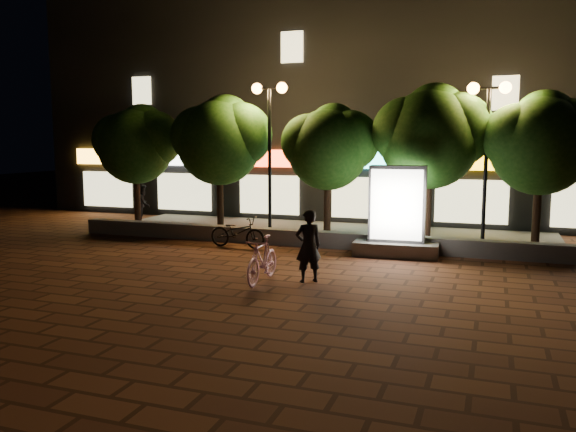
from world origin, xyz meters
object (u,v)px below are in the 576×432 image
at_px(street_lamp_left, 270,120).
at_px(street_lamp_right, 488,122).
at_px(tree_right, 432,133).
at_px(ad_kiosk, 397,219).
at_px(rider, 308,246).
at_px(tree_mid, 330,144).
at_px(pedestrian, 143,204).
at_px(tree_far_left, 137,142).
at_px(tree_left, 221,137).
at_px(scooter_pink, 262,259).
at_px(tree_far_right, 543,139).
at_px(scooter_parked, 238,232).

relative_size(street_lamp_left, street_lamp_right, 1.04).
bearing_deg(tree_right, ad_kiosk, -110.01).
bearing_deg(rider, tree_mid, -115.60).
relative_size(tree_mid, pedestrian, 2.91).
bearing_deg(tree_mid, pedestrian, 175.41).
bearing_deg(rider, pedestrian, -72.76).
bearing_deg(tree_far_left, pedestrian, 113.18).
distance_m(tree_left, street_lamp_right, 8.96).
bearing_deg(scooter_pink, rider, 19.35).
distance_m(street_lamp_left, ad_kiosk, 5.77).
bearing_deg(tree_far_right, street_lamp_left, -178.24).
bearing_deg(street_lamp_left, tree_left, 172.30).
bearing_deg(tree_far_left, rider, -34.37).
bearing_deg(tree_far_right, tree_left, 180.00).
xyz_separation_m(tree_far_left, scooter_parked, (5.23, -2.46, -2.80)).
xyz_separation_m(tree_mid, tree_right, (3.31, 0.00, 0.35)).
xyz_separation_m(street_lamp_left, pedestrian, (-5.72, 0.89, -3.17)).
bearing_deg(street_lamp_left, ad_kiosk, -20.12).
bearing_deg(street_lamp_right, pedestrian, 176.01).
bearing_deg(pedestrian, tree_far_right, -111.71).
bearing_deg(scooter_pink, street_lamp_left, 109.74).
bearing_deg(tree_right, tree_left, -180.00).
distance_m(tree_far_right, scooter_parked, 9.56).
relative_size(tree_right, street_lamp_right, 1.02).
relative_size(ad_kiosk, rider, 1.51).
bearing_deg(ad_kiosk, scooter_pink, -119.95).
xyz_separation_m(tree_mid, street_lamp_right, (4.95, -0.26, 0.68)).
height_order(scooter_parked, pedestrian, pedestrian).
bearing_deg(pedestrian, street_lamp_right, -113.20).
relative_size(tree_mid, ad_kiosk, 1.72).
distance_m(scooter_pink, scooter_parked, 4.49).
distance_m(tree_right, tree_far_right, 3.20).
xyz_separation_m(ad_kiosk, rider, (-1.45, -3.94, -0.19)).
height_order(tree_right, scooter_pink, tree_right).
xyz_separation_m(tree_left, scooter_parked, (1.72, -2.46, -2.95)).
relative_size(street_lamp_left, scooter_parked, 2.76).
relative_size(tree_far_left, tree_right, 0.91).
xyz_separation_m(tree_mid, street_lamp_left, (-2.05, -0.26, 0.81)).
relative_size(scooter_pink, rider, 1.04).
xyz_separation_m(ad_kiosk, pedestrian, (-10.36, 2.59, -0.20)).
relative_size(tree_mid, street_lamp_left, 0.87).
xyz_separation_m(tree_far_right, street_lamp_right, (-1.55, -0.26, 0.53)).
bearing_deg(scooter_pink, street_lamp_right, 51.08).
xyz_separation_m(street_lamp_right, pedestrian, (-12.72, 0.89, -3.04)).
distance_m(tree_left, scooter_pink, 8.04).
distance_m(tree_left, tree_right, 7.30).
xyz_separation_m(tree_far_left, rider, (8.64, -5.91, -2.42)).
distance_m(rider, pedestrian, 11.04).
bearing_deg(tree_far_left, tree_mid, -0.00).
bearing_deg(tree_mid, tree_left, 180.00).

